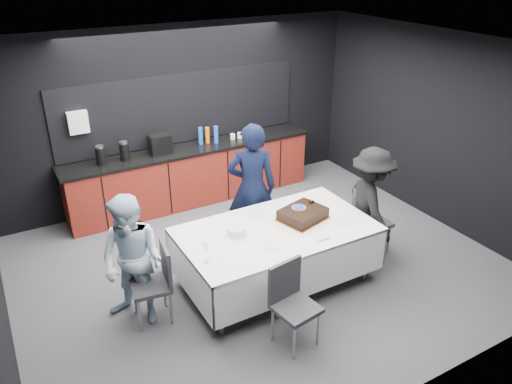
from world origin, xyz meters
TOP-DOWN VIEW (x-y plane):
  - ground at (0.00, 0.00)m, footprint 6.00×6.00m
  - room_shell at (0.00, 0.00)m, footprint 6.04×5.04m
  - kitchenette at (-0.02, 2.22)m, footprint 4.10×0.64m
  - party_table at (0.00, -0.40)m, footprint 2.32×1.32m
  - cake_assembly at (0.40, -0.36)m, footprint 0.66×0.59m
  - plate_stack at (-0.48, -0.29)m, footprint 0.23×0.23m
  - loose_plate_near at (-0.27, -0.71)m, footprint 0.19×0.19m
  - loose_plate_right_a at (0.76, -0.19)m, footprint 0.21×0.21m
  - loose_plate_right_b at (0.77, -0.66)m, footprint 0.22×0.22m
  - loose_plate_far at (-0.02, 0.04)m, footprint 0.21×0.21m
  - fork_pile at (0.33, -0.86)m, footprint 0.15×0.10m
  - champagne_flute at (-1.02, -0.63)m, footprint 0.06×0.06m
  - chair_left at (-1.48, -0.31)m, footprint 0.47×0.47m
  - chair_right at (1.43, -0.43)m, footprint 0.42×0.42m
  - chair_near at (-0.39, -1.33)m, footprint 0.48×0.48m
  - person_center at (0.17, 0.50)m, footprint 0.78×0.66m
  - person_left at (-1.70, -0.22)m, footprint 0.92×0.94m
  - person_right at (1.39, -0.47)m, footprint 0.83×1.12m

SIDE VIEW (x-z plane):
  - ground at x=0.00m, z-range 0.00..0.00m
  - chair_left at x=-1.48m, z-range 0.07..1.00m
  - chair_right at x=1.43m, z-range 0.07..1.00m
  - chair_near at x=-0.39m, z-range 0.07..1.00m
  - kitchenette at x=-0.02m, z-range -0.48..1.57m
  - party_table at x=0.00m, z-range 0.25..1.03m
  - person_left at x=-1.70m, z-range 0.00..1.53m
  - person_right at x=1.39m, z-range 0.00..1.55m
  - loose_plate_near at x=-0.27m, z-range 0.78..0.79m
  - loose_plate_right_a at x=0.76m, z-range 0.78..0.79m
  - loose_plate_right_b at x=0.77m, z-range 0.78..0.79m
  - loose_plate_far at x=-0.02m, z-range 0.78..0.79m
  - fork_pile at x=0.33m, z-range 0.78..0.80m
  - plate_stack at x=-0.48m, z-range 0.78..0.88m
  - cake_assembly at x=0.40m, z-range 0.76..0.94m
  - person_center at x=0.17m, z-range 0.00..1.80m
  - champagne_flute at x=-1.02m, z-range 0.83..1.05m
  - room_shell at x=0.00m, z-range 0.45..3.27m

